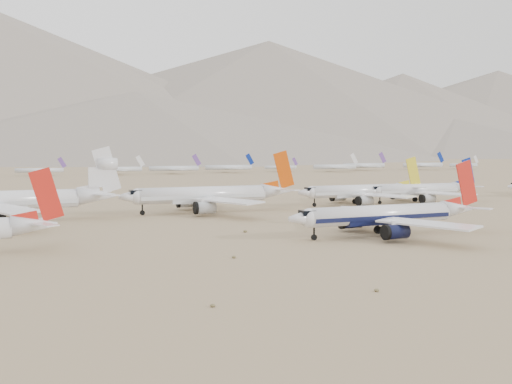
# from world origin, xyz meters

# --- Properties ---
(ground) EXTENTS (7000.00, 7000.00, 0.00)m
(ground) POSITION_xyz_m (0.00, 0.00, 0.00)
(ground) COLOR olive
(ground) RESTS_ON ground
(main_airliner) EXTENTS (49.16, 48.02, 17.35)m
(main_airliner) POSITION_xyz_m (-1.29, -2.37, 4.77)
(main_airliner) COLOR silver
(main_airliner) RESTS_ON ground
(row2_navy_widebody) EXTENTS (47.12, 46.08, 16.76)m
(row2_navy_widebody) POSITION_xyz_m (58.82, 60.87, 4.68)
(row2_navy_widebody) COLOR silver
(row2_navy_widebody) RESTS_ON ground
(row2_gold_tail) EXTENTS (48.31, 47.25, 17.20)m
(row2_gold_tail) POSITION_xyz_m (33.09, 62.06, 4.81)
(row2_gold_tail) COLOR silver
(row2_gold_tail) RESTS_ON ground
(row2_orange_tail) EXTENTS (54.80, 53.61, 19.55)m
(row2_orange_tail) POSITION_xyz_m (-24.63, 59.41, 5.49)
(row2_orange_tail) COLOR silver
(row2_orange_tail) RESTS_ON ground
(row2_white_trijet) EXTENTS (58.85, 57.51, 20.85)m
(row2_white_trijet) POSITION_xyz_m (-83.56, 57.50, 6.04)
(row2_white_trijet) COLOR silver
(row2_white_trijet) RESTS_ON ground
(distant_storage_row) EXTENTS (615.38, 59.61, 16.10)m
(distant_storage_row) POSITION_xyz_m (41.12, 333.16, 4.45)
(distant_storage_row) COLOR silver
(distant_storage_row) RESTS_ON ground
(mountain_range) EXTENTS (7354.00, 3024.00, 470.00)m
(mountain_range) POSITION_xyz_m (70.18, 1648.01, 190.32)
(mountain_range) COLOR slate
(mountain_range) RESTS_ON ground
(foothills) EXTENTS (4637.50, 1395.00, 155.00)m
(foothills) POSITION_xyz_m (526.68, 1100.00, 67.15)
(foothills) COLOR slate
(foothills) RESTS_ON ground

